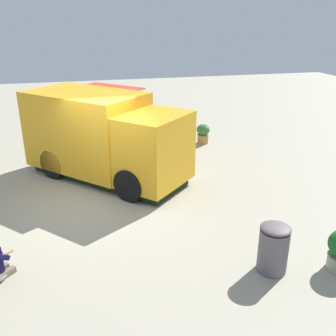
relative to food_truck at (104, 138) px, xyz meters
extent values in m
plane|color=#A9A28C|center=(-1.67, 0.38, -1.20)|extent=(40.00, 40.00, 0.00)
cube|color=gold|center=(0.46, 0.45, 0.16)|extent=(3.84, 3.80, 2.23)
cube|color=gold|center=(-1.28, -1.23, -0.01)|extent=(2.39, 2.40, 1.90)
cube|color=black|center=(-1.79, -1.71, 0.32)|extent=(1.14, 1.19, 0.72)
cube|color=black|center=(1.17, -0.29, 0.29)|extent=(1.36, 1.31, 0.78)
cube|color=red|center=(1.37, -0.50, 1.24)|extent=(1.88, 1.84, 0.03)
cube|color=black|center=(-0.06, -0.06, -1.08)|extent=(4.43, 4.34, 0.24)
cylinder|color=black|center=(-1.77, -0.44, -0.76)|extent=(0.79, 0.77, 0.88)
cylinder|color=black|center=(-0.52, -1.74, -0.76)|extent=(0.79, 0.77, 0.88)
cylinder|color=black|center=(0.27, 1.51, -0.76)|extent=(0.79, 0.77, 0.88)
cylinder|color=black|center=(1.52, 0.22, -0.76)|extent=(0.79, 0.77, 0.88)
cube|color=#79695A|center=(-4.30, 2.25, -1.14)|extent=(0.33, 0.34, 0.11)
cube|color=#79695A|center=(-4.16, 2.38, -1.14)|extent=(0.33, 0.34, 0.11)
cube|color=#151042|center=(-4.35, 2.28, -0.73)|extent=(0.30, 0.31, 0.28)
cylinder|color=tan|center=(-4.15, 2.24, -0.81)|extent=(0.27, 0.26, 0.07)
cube|color=#D6642A|center=(-4.15, 2.24, -0.80)|extent=(0.21, 0.21, 0.02)
cylinder|color=#B47E43|center=(2.35, -3.85, -1.03)|extent=(0.41, 0.41, 0.35)
torus|color=#B1843F|center=(2.35, -3.85, -0.87)|extent=(0.44, 0.44, 0.04)
ellipsoid|color=#397438|center=(2.35, -3.85, -0.67)|extent=(0.49, 0.49, 0.41)
sphere|color=#DACE4D|center=(2.39, -3.68, -0.56)|extent=(0.07, 0.07, 0.07)
sphere|color=yellow|center=(2.40, -4.03, -0.60)|extent=(0.07, 0.07, 0.07)
sphere|color=yellow|center=(2.21, -3.94, -0.56)|extent=(0.08, 0.08, 0.08)
sphere|color=yellow|center=(2.53, -3.81, -0.59)|extent=(0.09, 0.09, 0.09)
sphere|color=#F1E64B|center=(-5.44, -3.77, -0.55)|extent=(0.08, 0.08, 0.08)
cylinder|color=#5D585F|center=(-5.32, -2.62, -0.77)|extent=(0.56, 0.56, 0.86)
ellipsoid|color=#625457|center=(-5.32, -2.62, -0.28)|extent=(0.57, 0.57, 0.12)
camera|label=1|loc=(-10.67, 0.72, 3.32)|focal=40.68mm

